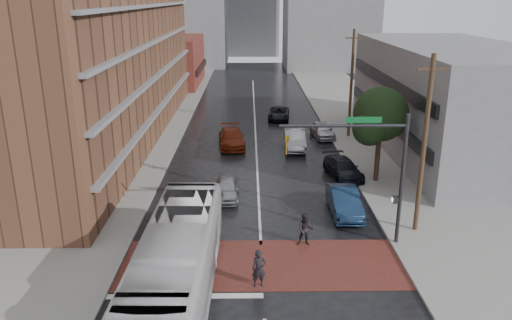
{
  "coord_description": "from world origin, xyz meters",
  "views": [
    {
      "loc": [
        -0.6,
        -21.57,
        12.75
      ],
      "look_at": [
        -0.21,
        6.52,
        3.5
      ],
      "focal_mm": 35.0,
      "sensor_mm": 36.0,
      "label": 1
    }
  ],
  "objects_px": {
    "car_parked_near": "(344,202)",
    "car_parked_far": "(322,130)",
    "car_parked_mid": "(343,168)",
    "car_travel_c": "(232,138)",
    "suv_travel": "(279,113)",
    "pedestrian_a": "(259,269)",
    "pedestrian_b": "(305,230)",
    "car_travel_b": "(295,140)",
    "car_travel_a": "(227,188)",
    "transit_bus": "(178,262)"
  },
  "relations": [
    {
      "from": "car_travel_c",
      "to": "suv_travel",
      "type": "bearing_deg",
      "value": 59.47
    },
    {
      "from": "pedestrian_a",
      "to": "car_parked_near",
      "type": "xyz_separation_m",
      "value": [
        5.38,
        8.01,
        -0.12
      ]
    },
    {
      "from": "transit_bus",
      "to": "car_parked_mid",
      "type": "bearing_deg",
      "value": 57.88
    },
    {
      "from": "transit_bus",
      "to": "car_travel_c",
      "type": "distance_m",
      "value": 23.49
    },
    {
      "from": "car_travel_a",
      "to": "pedestrian_b",
      "type": "bearing_deg",
      "value": -55.54
    },
    {
      "from": "car_parked_near",
      "to": "car_parked_far",
      "type": "bearing_deg",
      "value": 86.42
    },
    {
      "from": "car_travel_b",
      "to": "car_parked_mid",
      "type": "relative_size",
      "value": 1.06
    },
    {
      "from": "suv_travel",
      "to": "car_parked_near",
      "type": "bearing_deg",
      "value": -78.04
    },
    {
      "from": "suv_travel",
      "to": "pedestrian_a",
      "type": "bearing_deg",
      "value": -88.85
    },
    {
      "from": "pedestrian_a",
      "to": "car_travel_c",
      "type": "bearing_deg",
      "value": 85.58
    },
    {
      "from": "pedestrian_a",
      "to": "car_travel_a",
      "type": "bearing_deg",
      "value": 90.83
    },
    {
      "from": "car_travel_a",
      "to": "car_travel_c",
      "type": "relative_size",
      "value": 0.74
    },
    {
      "from": "suv_travel",
      "to": "pedestrian_b",
      "type": "bearing_deg",
      "value": -84.45
    },
    {
      "from": "transit_bus",
      "to": "pedestrian_b",
      "type": "height_order",
      "value": "transit_bus"
    },
    {
      "from": "suv_travel",
      "to": "car_travel_a",
      "type": "bearing_deg",
      "value": -96.0
    },
    {
      "from": "pedestrian_a",
      "to": "car_parked_far",
      "type": "distance_m",
      "value": 26.21
    },
    {
      "from": "car_parked_near",
      "to": "car_travel_b",
      "type": "bearing_deg",
      "value": 97.58
    },
    {
      "from": "pedestrian_a",
      "to": "car_parked_near",
      "type": "height_order",
      "value": "pedestrian_a"
    },
    {
      "from": "pedestrian_b",
      "to": "car_parked_mid",
      "type": "distance_m",
      "value": 11.24
    },
    {
      "from": "car_travel_a",
      "to": "car_parked_near",
      "type": "distance_m",
      "value": 7.77
    },
    {
      "from": "car_travel_a",
      "to": "suv_travel",
      "type": "height_order",
      "value": "car_travel_a"
    },
    {
      "from": "car_travel_b",
      "to": "suv_travel",
      "type": "height_order",
      "value": "car_travel_b"
    },
    {
      "from": "transit_bus",
      "to": "suv_travel",
      "type": "relative_size",
      "value": 2.67
    },
    {
      "from": "pedestrian_b",
      "to": "suv_travel",
      "type": "height_order",
      "value": "pedestrian_b"
    },
    {
      "from": "car_travel_a",
      "to": "suv_travel",
      "type": "distance_m",
      "value": 22.72
    },
    {
      "from": "car_travel_b",
      "to": "car_parked_far",
      "type": "relative_size",
      "value": 1.16
    },
    {
      "from": "pedestrian_b",
      "to": "car_parked_near",
      "type": "bearing_deg",
      "value": 60.59
    },
    {
      "from": "pedestrian_b",
      "to": "suv_travel",
      "type": "relative_size",
      "value": 0.38
    },
    {
      "from": "pedestrian_b",
      "to": "car_parked_far",
      "type": "distance_m",
      "value": 21.76
    },
    {
      "from": "transit_bus",
      "to": "car_travel_a",
      "type": "relative_size",
      "value": 3.15
    },
    {
      "from": "car_travel_c",
      "to": "car_parked_mid",
      "type": "bearing_deg",
      "value": -49.06
    },
    {
      "from": "pedestrian_b",
      "to": "car_travel_b",
      "type": "distance_m",
      "value": 17.85
    },
    {
      "from": "suv_travel",
      "to": "car_travel_b",
      "type": "bearing_deg",
      "value": -80.06
    },
    {
      "from": "pedestrian_b",
      "to": "car_travel_c",
      "type": "bearing_deg",
      "value": 109.45
    },
    {
      "from": "transit_bus",
      "to": "car_parked_mid",
      "type": "height_order",
      "value": "transit_bus"
    },
    {
      "from": "car_travel_b",
      "to": "car_travel_c",
      "type": "xyz_separation_m",
      "value": [
        -5.55,
        0.81,
        -0.05
      ]
    },
    {
      "from": "car_travel_a",
      "to": "car_parked_mid",
      "type": "bearing_deg",
      "value": 25.21
    },
    {
      "from": "transit_bus",
      "to": "pedestrian_b",
      "type": "bearing_deg",
      "value": 39.16
    },
    {
      "from": "suv_travel",
      "to": "car_parked_far",
      "type": "xyz_separation_m",
      "value": [
        3.68,
        -7.46,
        0.09
      ]
    },
    {
      "from": "car_travel_c",
      "to": "pedestrian_b",
      "type": "bearing_deg",
      "value": -81.65
    },
    {
      "from": "car_travel_c",
      "to": "suv_travel",
      "type": "relative_size",
      "value": 1.15
    },
    {
      "from": "pedestrian_b",
      "to": "car_parked_far",
      "type": "height_order",
      "value": "pedestrian_b"
    },
    {
      "from": "suv_travel",
      "to": "car_parked_mid",
      "type": "height_order",
      "value": "car_parked_mid"
    },
    {
      "from": "transit_bus",
      "to": "pedestrian_b",
      "type": "xyz_separation_m",
      "value": [
        6.13,
        4.79,
        -0.85
      ]
    },
    {
      "from": "transit_bus",
      "to": "car_parked_mid",
      "type": "distance_m",
      "value": 18.36
    },
    {
      "from": "pedestrian_b",
      "to": "suv_travel",
      "type": "distance_m",
      "value": 28.86
    },
    {
      "from": "car_travel_a",
      "to": "pedestrian_a",
      "type": "bearing_deg",
      "value": -79.35
    },
    {
      "from": "car_parked_far",
      "to": "car_parked_mid",
      "type": "bearing_deg",
      "value": -96.93
    },
    {
      "from": "transit_bus",
      "to": "suv_travel",
      "type": "height_order",
      "value": "transit_bus"
    },
    {
      "from": "car_travel_b",
      "to": "car_travel_c",
      "type": "relative_size",
      "value": 0.94
    }
  ]
}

